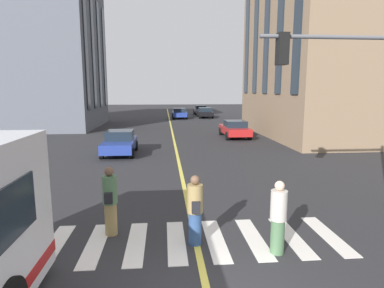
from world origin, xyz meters
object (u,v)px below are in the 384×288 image
Objects in this scene: pedestrian_near at (195,210)px; pedestrian_far at (110,201)px; pedestrian_companion at (278,218)px; car_blue_parked_b at (179,113)px; car_blue_oncoming at (120,142)px; traffic_light_mast at (352,85)px; car_grey_trailing at (200,110)px; car_black_mid at (205,112)px; car_red_parked_a at (235,129)px.

pedestrian_near is 0.96× the size of pedestrian_far.
pedestrian_far is at bearing 71.58° from pedestrian_companion.
pedestrian_far reaches higher than car_blue_parked_b.
traffic_light_mast is (-9.91, -8.24, 3.22)m from car_blue_oncoming.
car_blue_parked_b is (-6.59, 3.55, 0.00)m from car_grey_trailing.
pedestrian_near reaches higher than car_blue_parked_b.
pedestrian_far is 0.33× the size of traffic_light_mast.
car_blue_parked_b is 2.52× the size of pedestrian_companion.
traffic_light_mast is (2.52, -3.03, 3.04)m from pedestrian_companion.
car_grey_trailing is 0.71× the size of traffic_light_mast.
pedestrian_companion is 4.98m from traffic_light_mast.
car_black_mid is 2.50× the size of pedestrian_near.
car_black_mid is 2.52× the size of pedestrian_companion.
car_blue_parked_b is at bearing -5.76° from pedestrian_far.
car_black_mid is 0.80× the size of traffic_light_mast.
car_grey_trailing is 40.62m from traffic_light_mast.
car_grey_trailing is 43.12m from pedestrian_companion.
pedestrian_companion is 0.32× the size of traffic_light_mast.
car_red_parked_a is (-18.85, 0.00, 0.00)m from car_black_mid.
car_blue_oncoming is 31.68m from car_grey_trailing.
traffic_light_mast is (-40.49, 0.04, 3.22)m from car_grey_trailing.
pedestrian_far is at bearing 157.65° from car_red_parked_a.
pedestrian_companion is (-43.01, 3.07, 0.17)m from car_grey_trailing.
traffic_light_mast reaches higher than pedestrian_near.
traffic_light_mast is (-34.93, 0.04, 3.21)m from car_black_mid.
pedestrian_near is 1.00× the size of pedestrian_companion.
traffic_light_mast reaches higher than pedestrian_companion.
car_grey_trailing is 2.23× the size of pedestrian_companion.
car_red_parked_a is 16.39m from traffic_light_mast.
car_black_mid is 18.85m from car_red_parked_a.
car_red_parked_a is (-17.83, -3.55, 0.00)m from car_blue_parked_b.
car_blue_parked_b is 1.00× the size of car_red_parked_a.
traffic_light_mast reaches higher than pedestrian_far.
car_red_parked_a is at bearing -22.35° from pedestrian_far.
car_blue_oncoming is 2.22× the size of pedestrian_near.
car_grey_trailing is 0.89× the size of car_red_parked_a.
car_blue_oncoming is at bearing 168.87° from car_blue_parked_b.
car_red_parked_a is 2.52× the size of pedestrian_companion.
car_blue_oncoming is at bearing 164.86° from car_grey_trailing.
car_black_mid is 1.00× the size of car_red_parked_a.
car_grey_trailing is at bearing 0.00° from car_black_mid.
car_black_mid is 5.56m from car_grey_trailing.
pedestrian_near is at bearing 72.04° from pedestrian_companion.
pedestrian_near is (-36.84, 4.94, 0.18)m from car_black_mid.
car_blue_parked_b is at bearing -2.22° from pedestrian_near.
car_blue_parked_b is 18.18m from car_red_parked_a.
car_red_parked_a is at bearing -15.36° from pedestrian_near.
car_black_mid is 2.39× the size of pedestrian_far.
car_red_parked_a is (6.17, -8.27, 0.00)m from car_blue_oncoming.
car_red_parked_a is 0.80× the size of traffic_light_mast.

